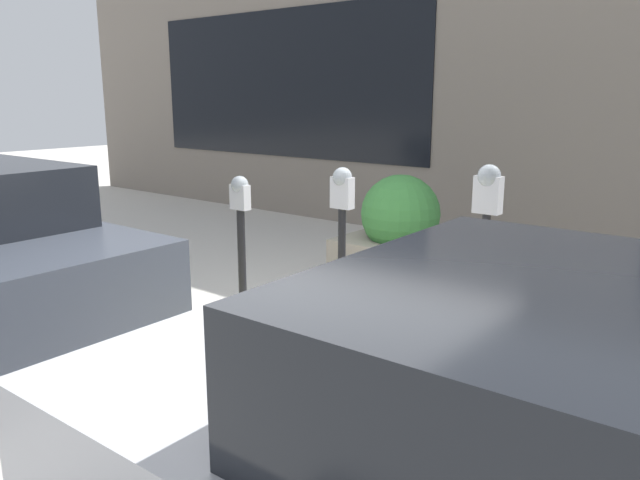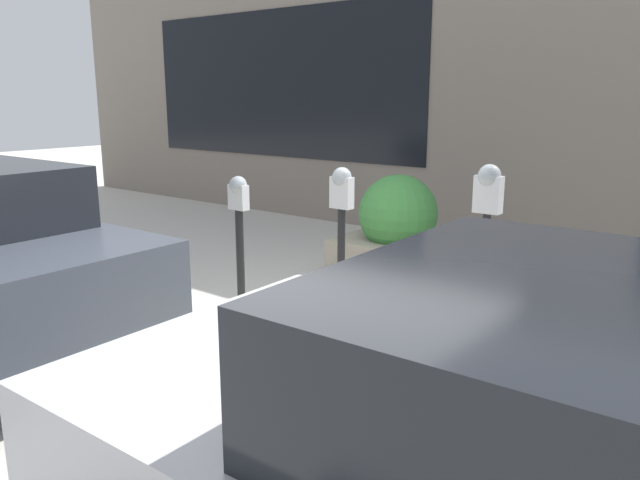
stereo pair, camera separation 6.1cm
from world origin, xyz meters
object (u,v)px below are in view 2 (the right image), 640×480
Objects in this scene: parking_meter_nearest at (487,222)px; parking_meter_second at (342,218)px; parking_meter_middle at (239,219)px; planter_box at (397,238)px.

parking_meter_second is (1.23, 0.01, -0.12)m from parking_meter_nearest.
parking_meter_nearest is 2.39m from parking_meter_middle.
parking_meter_middle is (2.37, 0.05, -0.26)m from parking_meter_nearest.
parking_meter_second is 1.72m from planter_box.
parking_meter_nearest reaches higher than parking_meter_middle.
parking_meter_second is 1.15m from parking_meter_middle.
parking_meter_second reaches higher than planter_box.
parking_meter_second is 1.21× the size of planter_box.
parking_meter_nearest reaches higher than planter_box.
planter_box is at bearing -43.68° from parking_meter_nearest.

